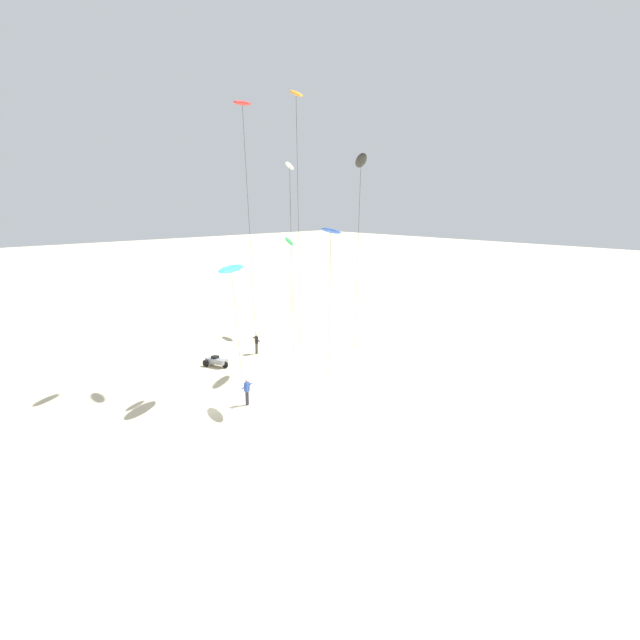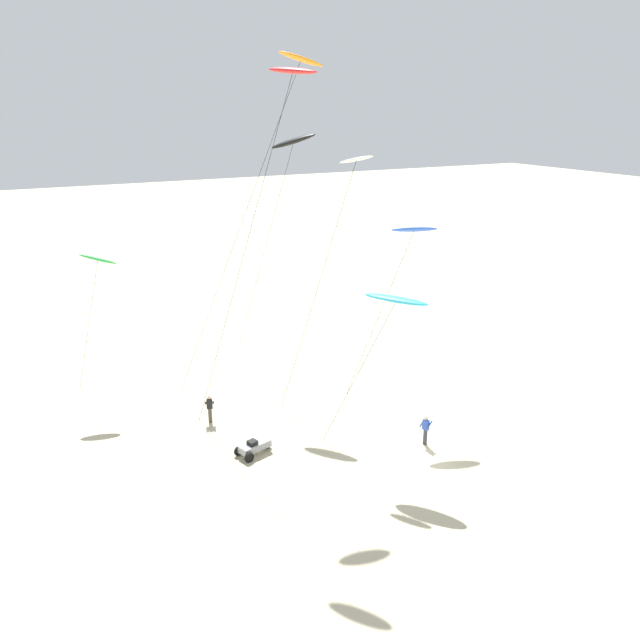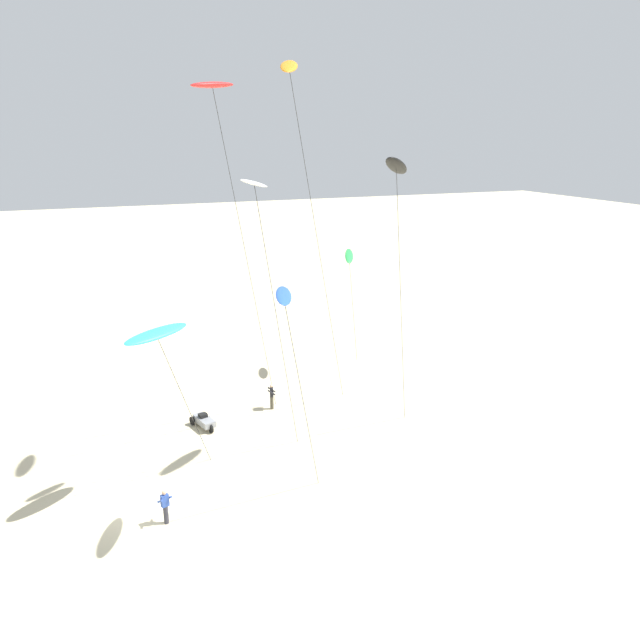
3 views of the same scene
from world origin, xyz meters
name	(u,v)px [view 3 (image 3 of 3)]	position (x,y,z in m)	size (l,w,h in m)	color
ground_plane	(132,515)	(0.00, 0.00, 0.00)	(260.00, 260.00, 0.00)	beige
kite_cyan	(157,334)	(-0.76, 1.87, 8.26)	(4.06, 4.17, 8.53)	#33BFE0
kite_red	(213,90)	(-4.44, 5.69, 18.61)	(5.37, 5.31, 19.05)	red
kite_black	(397,168)	(-0.73, 13.43, 15.12)	(4.71, 4.33, 15.84)	black
kite_blue	(284,298)	(3.43, 6.40, 10.53)	(4.18, 3.33, 10.86)	blue
kite_white	(256,193)	(-0.53, 6.49, 14.19)	(3.99, 3.82, 14.95)	white
kite_orange	(290,73)	(-2.54, 8.82, 19.25)	(7.26, 6.35, 20.06)	orange
kite_green	(349,257)	(-12.37, 16.32, 8.50)	(2.86, 2.34, 9.06)	green
kite_flyer_nearest	(165,506)	(1.18, 1.42, 0.89)	(0.65, 0.66, 1.67)	#33333D
kite_flyer_middle	(272,396)	(-8.20, 9.21, 0.89)	(0.66, 0.64, 1.67)	#4C4738
beach_buggy	(204,420)	(-7.32, 4.74, 0.43)	(2.13, 1.33, 0.82)	gray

